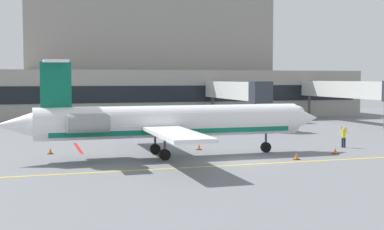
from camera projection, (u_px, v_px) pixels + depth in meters
The scene contains 13 objects.
ground at pixel (245, 161), 41.86m from camera, with size 120.00×120.00×0.11m.
terminal_building at pixel (140, 68), 89.03m from camera, with size 76.54×17.71×21.31m.
jet_bridge_west at pixel (235, 91), 72.44m from camera, with size 2.40×20.27×6.13m.
jet_bridge_east at pixel (349, 90), 75.75m from camera, with size 2.40×23.69×6.19m.
regional_jet at pixel (167, 122), 43.45m from camera, with size 27.57×21.88×7.92m.
baggage_tug at pixel (209, 119), 72.64m from camera, with size 3.71×2.79×1.85m.
pushback_tractor at pixel (117, 126), 60.57m from camera, with size 3.43×4.15×2.32m.
fuel_tank at pixel (284, 113), 75.89m from camera, with size 6.22×2.36×2.55m.
marshaller at pixel (344, 137), 49.41m from camera, with size 0.62×0.68×2.00m.
safety_cone_alpha at pixel (335, 151), 45.33m from camera, with size 0.47×0.47×0.55m.
safety_cone_bravo at pixel (50, 151), 45.31m from camera, with size 0.47×0.47×0.55m.
safety_cone_charlie at pixel (297, 156), 42.19m from camera, with size 0.47×0.47×0.55m.
safety_cone_delta at pixel (199, 147), 47.92m from camera, with size 0.47×0.47×0.55m.
Camera 1 is at (-16.30, -38.40, 6.55)m, focal length 49.17 mm.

